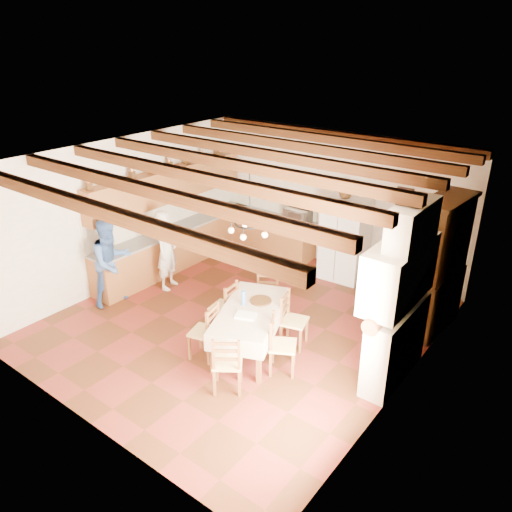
{
  "coord_description": "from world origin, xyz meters",
  "views": [
    {
      "loc": [
        4.95,
        -6.03,
        4.86
      ],
      "look_at": [
        0.1,
        0.3,
        1.25
      ],
      "focal_mm": 35.0,
      "sensor_mm": 36.0,
      "label": 1
    }
  ],
  "objects_px": {
    "hutch": "(438,265)",
    "chair_end_far": "(267,295)",
    "person_man": "(167,250)",
    "microwave": "(297,216)",
    "chair_end_near": "(227,361)",
    "chair_left_far": "(223,306)",
    "dining_table": "(250,314)",
    "chair_left_near": "(204,331)",
    "chair_right_near": "(283,344)",
    "person_woman_blue": "(112,262)",
    "refrigerator": "(345,239)",
    "chair_right_far": "(294,320)",
    "person_woman_red": "(379,301)"
  },
  "relations": [
    {
      "from": "hutch",
      "to": "dining_table",
      "type": "distance_m",
      "value": 3.32
    },
    {
      "from": "hutch",
      "to": "chair_end_far",
      "type": "height_order",
      "value": "hutch"
    },
    {
      "from": "chair_left_far",
      "to": "chair_left_near",
      "type": "bearing_deg",
      "value": 11.15
    },
    {
      "from": "chair_left_far",
      "to": "microwave",
      "type": "xyz_separation_m",
      "value": [
        -0.66,
        3.33,
        0.58
      ]
    },
    {
      "from": "refrigerator",
      "to": "chair_end_near",
      "type": "height_order",
      "value": "refrigerator"
    },
    {
      "from": "refrigerator",
      "to": "chair_left_far",
      "type": "relative_size",
      "value": 1.83
    },
    {
      "from": "dining_table",
      "to": "chair_left_near",
      "type": "bearing_deg",
      "value": -128.97
    },
    {
      "from": "hutch",
      "to": "chair_end_far",
      "type": "distance_m",
      "value": 3.02
    },
    {
      "from": "chair_end_near",
      "to": "chair_end_far",
      "type": "height_order",
      "value": "same"
    },
    {
      "from": "chair_right_near",
      "to": "chair_end_far",
      "type": "bearing_deg",
      "value": 15.56
    },
    {
      "from": "refrigerator",
      "to": "chair_right_near",
      "type": "height_order",
      "value": "refrigerator"
    },
    {
      "from": "chair_right_near",
      "to": "person_man",
      "type": "distance_m",
      "value": 3.59
    },
    {
      "from": "refrigerator",
      "to": "chair_left_far",
      "type": "height_order",
      "value": "refrigerator"
    },
    {
      "from": "chair_right_near",
      "to": "chair_end_near",
      "type": "height_order",
      "value": "same"
    },
    {
      "from": "hutch",
      "to": "person_man",
      "type": "height_order",
      "value": "hutch"
    },
    {
      "from": "person_man",
      "to": "microwave",
      "type": "height_order",
      "value": "person_man"
    },
    {
      "from": "chair_left_near",
      "to": "chair_left_far",
      "type": "distance_m",
      "value": 0.83
    },
    {
      "from": "chair_end_near",
      "to": "chair_end_far",
      "type": "distance_m",
      "value": 2.09
    },
    {
      "from": "chair_left_near",
      "to": "microwave",
      "type": "height_order",
      "value": "microwave"
    },
    {
      "from": "chair_end_near",
      "to": "hutch",
      "type": "bearing_deg",
      "value": -152.34
    },
    {
      "from": "refrigerator",
      "to": "person_woman_blue",
      "type": "xyz_separation_m",
      "value": [
        -2.97,
        -3.68,
        -0.02
      ]
    },
    {
      "from": "person_woman_red",
      "to": "microwave",
      "type": "distance_m",
      "value": 3.51
    },
    {
      "from": "chair_end_near",
      "to": "chair_end_far",
      "type": "bearing_deg",
      "value": -105.19
    },
    {
      "from": "refrigerator",
      "to": "chair_left_near",
      "type": "distance_m",
      "value": 3.97
    },
    {
      "from": "chair_right_far",
      "to": "person_woman_red",
      "type": "relative_size",
      "value": 0.65
    },
    {
      "from": "chair_left_near",
      "to": "chair_left_far",
      "type": "xyz_separation_m",
      "value": [
        -0.26,
        0.78,
        0.0
      ]
    },
    {
      "from": "chair_right_near",
      "to": "person_woman_blue",
      "type": "xyz_separation_m",
      "value": [
        -3.82,
        -0.2,
        0.38
      ]
    },
    {
      "from": "chair_left_far",
      "to": "chair_right_far",
      "type": "xyz_separation_m",
      "value": [
        1.24,
        0.37,
        0.0
      ]
    },
    {
      "from": "chair_left_near",
      "to": "chair_right_near",
      "type": "xyz_separation_m",
      "value": [
        1.23,
        0.46,
        0.0
      ]
    },
    {
      "from": "refrigerator",
      "to": "person_man",
      "type": "distance_m",
      "value": 3.68
    },
    {
      "from": "chair_left_near",
      "to": "person_man",
      "type": "height_order",
      "value": "person_man"
    },
    {
      "from": "hutch",
      "to": "chair_end_far",
      "type": "bearing_deg",
      "value": -142.98
    },
    {
      "from": "chair_left_near",
      "to": "person_man",
      "type": "xyz_separation_m",
      "value": [
        -2.24,
        1.35,
        0.35
      ]
    },
    {
      "from": "refrigerator",
      "to": "hutch",
      "type": "relative_size",
      "value": 0.73
    },
    {
      "from": "chair_end_near",
      "to": "person_man",
      "type": "relative_size",
      "value": 0.58
    },
    {
      "from": "hutch",
      "to": "person_woman_blue",
      "type": "distance_m",
      "value": 5.92
    },
    {
      "from": "chair_end_far",
      "to": "chair_end_near",
      "type": "bearing_deg",
      "value": -99.3
    },
    {
      "from": "dining_table",
      "to": "microwave",
      "type": "distance_m",
      "value": 3.81
    },
    {
      "from": "refrigerator",
      "to": "dining_table",
      "type": "xyz_separation_m",
      "value": [
        0.1,
        -3.34,
        -0.19
      ]
    },
    {
      "from": "hutch",
      "to": "chair_right_far",
      "type": "xyz_separation_m",
      "value": [
        -1.61,
        -1.96,
        -0.73
      ]
    },
    {
      "from": "chair_right_far",
      "to": "person_man",
      "type": "relative_size",
      "value": 0.58
    },
    {
      "from": "chair_right_near",
      "to": "person_man",
      "type": "height_order",
      "value": "person_man"
    },
    {
      "from": "chair_end_near",
      "to": "chair_left_far",
      "type": "bearing_deg",
      "value": -82.72
    },
    {
      "from": "dining_table",
      "to": "chair_left_near",
      "type": "xyz_separation_m",
      "value": [
        -0.48,
        -0.6,
        -0.21
      ]
    },
    {
      "from": "chair_right_near",
      "to": "microwave",
      "type": "relative_size",
      "value": 1.67
    },
    {
      "from": "chair_left_far",
      "to": "person_woman_red",
      "type": "bearing_deg",
      "value": 114.29
    },
    {
      "from": "chair_end_far",
      "to": "dining_table",
      "type": "bearing_deg",
      "value": -98.24
    },
    {
      "from": "dining_table",
      "to": "person_man",
      "type": "height_order",
      "value": "person_man"
    },
    {
      "from": "person_woman_blue",
      "to": "person_woman_red",
      "type": "xyz_separation_m",
      "value": [
        4.57,
        1.9,
        -0.12
      ]
    },
    {
      "from": "chair_right_near",
      "to": "person_woman_blue",
      "type": "height_order",
      "value": "person_woman_blue"
    }
  ]
}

